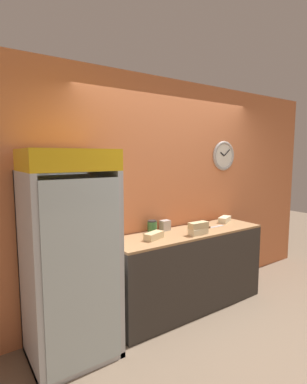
% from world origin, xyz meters
% --- Properties ---
extents(ground_plane, '(14.00, 14.00, 0.00)m').
position_xyz_m(ground_plane, '(0.00, 0.00, 0.00)').
color(ground_plane, '#7A6651').
extents(wall_back, '(5.20, 0.10, 2.70)m').
position_xyz_m(wall_back, '(0.01, 1.15, 1.35)').
color(wall_back, '#D17547').
rests_on(wall_back, ground_plane).
extents(prep_counter, '(1.95, 0.55, 0.92)m').
position_xyz_m(prep_counter, '(0.00, 0.83, 0.46)').
color(prep_counter, '#332D28').
rests_on(prep_counter, ground_plane).
extents(beverage_cooler, '(0.74, 0.65, 1.86)m').
position_xyz_m(beverage_cooler, '(-1.43, 0.82, 1.02)').
color(beverage_cooler, '#B2B7BC').
rests_on(beverage_cooler, ground_plane).
extents(sandwich_stack_bottom, '(0.24, 0.11, 0.07)m').
position_xyz_m(sandwich_stack_bottom, '(0.00, 0.67, 0.96)').
color(sandwich_stack_bottom, beige).
rests_on(sandwich_stack_bottom, prep_counter).
extents(sandwich_stack_middle, '(0.23, 0.10, 0.07)m').
position_xyz_m(sandwich_stack_middle, '(0.00, 0.67, 1.03)').
color(sandwich_stack_middle, tan).
rests_on(sandwich_stack_middle, sandwich_stack_bottom).
extents(sandwich_flat_left, '(0.26, 0.18, 0.07)m').
position_xyz_m(sandwich_flat_left, '(-0.52, 0.80, 0.96)').
color(sandwich_flat_left, tan).
rests_on(sandwich_flat_left, prep_counter).
extents(sandwich_flat_right, '(0.26, 0.20, 0.07)m').
position_xyz_m(sandwich_flat_right, '(0.73, 0.94, 0.96)').
color(sandwich_flat_right, beige).
rests_on(sandwich_flat_right, prep_counter).
extents(chefs_knife, '(0.34, 0.05, 0.02)m').
position_xyz_m(chefs_knife, '(0.34, 0.81, 0.93)').
color(chefs_knife, silver).
rests_on(chefs_knife, prep_counter).
extents(condiment_jar, '(0.11, 0.11, 0.14)m').
position_xyz_m(condiment_jar, '(-0.38, 1.02, 1.00)').
color(condiment_jar, '#336B38').
rests_on(condiment_jar, prep_counter).
extents(napkin_dispenser, '(0.11, 0.09, 0.12)m').
position_xyz_m(napkin_dispenser, '(-0.19, 1.03, 0.98)').
color(napkin_dispenser, '#B7B2AD').
rests_on(napkin_dispenser, prep_counter).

